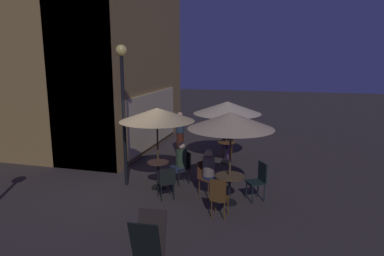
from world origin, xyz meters
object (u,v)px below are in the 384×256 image
object	(u,v)px
cafe_table_0	(226,148)
patron_standing_3	(180,134)
patio_umbrella_1	(231,121)
menu_sandwich_board	(148,238)
patron_seated_0	(227,139)
cafe_chair_2	(259,178)
cafe_table_1	(230,183)
cafe_chair_4	(167,180)
patron_seated_1	(210,170)
cafe_chair_5	(184,164)
patio_umbrella_0	(227,108)
patron_seated_2	(180,161)
cafe_chair_3	(206,174)
patio_umbrella_2	(157,115)
street_lamp_near_corner	(123,90)
cafe_chair_1	(219,195)
cafe_chair_0	(227,141)
cafe_table_2	(158,171)

from	to	relation	value
cafe_table_0	patron_standing_3	distance (m)	1.91
cafe_table_0	patio_umbrella_1	xyz separation A→B (m)	(-3.44, -0.65, 1.64)
menu_sandwich_board	patron_seated_0	bearing A→B (deg)	-6.21
menu_sandwich_board	cafe_chair_2	distance (m)	3.79
cafe_table_1	patron_standing_3	distance (m)	4.60
cafe_chair_4	patron_seated_1	xyz separation A→B (m)	(0.57, -1.03, 0.18)
patio_umbrella_1	cafe_chair_5	bearing A→B (deg)	54.27
patio_umbrella_0	patron_seated_1	world-z (taller)	patio_umbrella_0
menu_sandwich_board	patron_seated_2	xyz separation A→B (m)	(3.91, 0.59, 0.27)
cafe_table_1	cafe_chair_3	world-z (taller)	cafe_chair_3
patio_umbrella_0	patron_standing_3	world-z (taller)	patio_umbrella_0
cafe_table_0	patron_seated_2	size ratio (longest dim) A/B	0.61
cafe_chair_4	patron_seated_1	bearing A→B (deg)	-96.27
patio_umbrella_2	cafe_chair_5	size ratio (longest dim) A/B	2.41
street_lamp_near_corner	patio_umbrella_2	xyz separation A→B (m)	(-0.02, -1.01, -0.65)
cafe_chair_4	cafe_chair_1	bearing A→B (deg)	-149.64
patio_umbrella_0	cafe_chair_1	size ratio (longest dim) A/B	2.43
cafe_chair_3	cafe_chair_1	bearing A→B (deg)	-32.53
cafe_table_1	patron_seated_2	size ratio (longest dim) A/B	0.59
patron_seated_2	cafe_chair_2	bearing A→B (deg)	124.42
cafe_chair_5	patron_seated_2	world-z (taller)	patron_seated_2
street_lamp_near_corner	patron_seated_0	distance (m)	4.82
patio_umbrella_2	patron_seated_2	xyz separation A→B (m)	(0.46, -0.51, -1.41)
patio_umbrella_0	cafe_chair_4	world-z (taller)	patio_umbrella_0
cafe_table_1	patio_umbrella_0	distance (m)	3.78
patio_umbrella_1	cafe_chair_4	distance (m)	2.31
patio_umbrella_0	cafe_chair_2	bearing A→B (deg)	-155.53
cafe_chair_1	menu_sandwich_board	bearing A→B (deg)	162.71
street_lamp_near_corner	patio_umbrella_2	world-z (taller)	street_lamp_near_corner
cafe_chair_4	patron_standing_3	size ratio (longest dim) A/B	0.52
cafe_chair_3	patron_seated_2	distance (m)	1.06
cafe_chair_5	patron_seated_2	bearing A→B (deg)	0.00
street_lamp_near_corner	patron_seated_2	world-z (taller)	street_lamp_near_corner
cafe_chair_3	cafe_chair_4	world-z (taller)	cafe_chair_3
cafe_table_0	cafe_chair_0	world-z (taller)	cafe_chair_0
menu_sandwich_board	cafe_chair_3	bearing A→B (deg)	-9.23
patio_umbrella_1	patron_seated_0	world-z (taller)	patio_umbrella_1
cafe_table_1	patio_umbrella_2	world-z (taller)	patio_umbrella_2
cafe_table_2	patio_umbrella_0	world-z (taller)	patio_umbrella_0
cafe_chair_0	cafe_chair_1	world-z (taller)	cafe_chair_1
street_lamp_near_corner	patio_umbrella_2	bearing A→B (deg)	-91.00
patron_seated_2	patio_umbrella_1	bearing A→B (deg)	106.00
menu_sandwich_board	patron_seated_0	size ratio (longest dim) A/B	0.71
cafe_table_0	patron_standing_3	bearing A→B (deg)	77.38
cafe_table_0	patron_seated_1	world-z (taller)	patron_seated_1
patio_umbrella_0	patio_umbrella_2	size ratio (longest dim) A/B	1.00
patron_seated_0	patio_umbrella_2	bearing A→B (deg)	-28.19
street_lamp_near_corner	menu_sandwich_board	bearing A→B (deg)	-148.73
patio_umbrella_1	cafe_chair_5	size ratio (longest dim) A/B	2.46
cafe_table_1	cafe_chair_5	size ratio (longest dim) A/B	0.78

